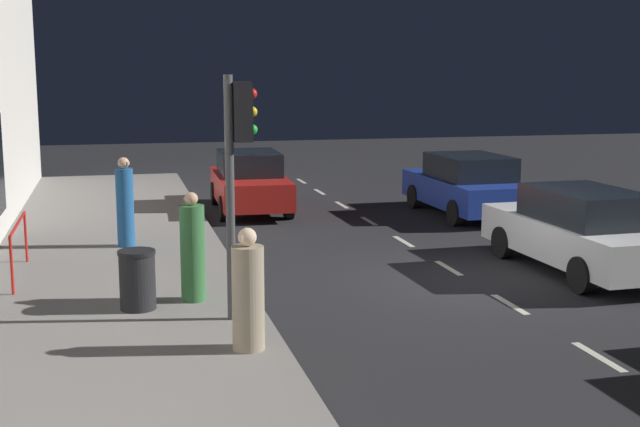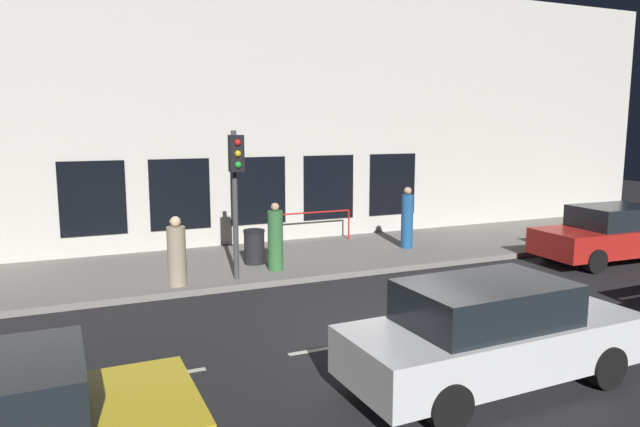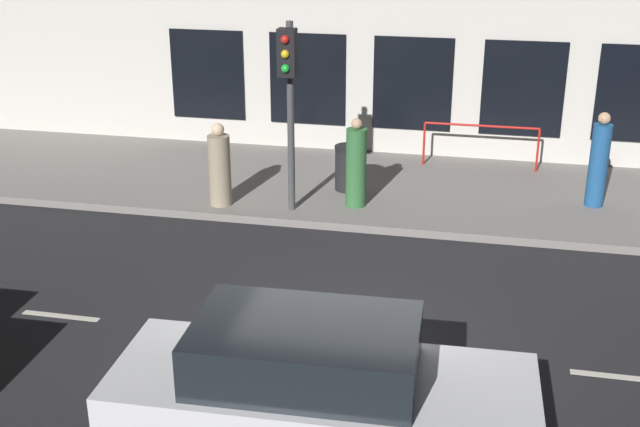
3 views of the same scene
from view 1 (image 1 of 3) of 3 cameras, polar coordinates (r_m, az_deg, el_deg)
name	(u,v)px [view 1 (image 1 of 3)]	position (r m, az deg, el deg)	size (l,w,h in m)	color
ground_plane	(470,281)	(15.57, 9.99, -4.45)	(60.00, 60.00, 0.00)	#232326
sidewalk	(112,299)	(14.29, -13.75, -5.56)	(4.50, 32.00, 0.15)	gray
lane_centre_line	(449,268)	(16.46, 8.60, -3.62)	(0.12, 27.20, 0.01)	beige
traffic_light	(238,150)	(12.16, -5.52, 4.28)	(0.47, 0.32, 3.53)	#424244
parked_car_0	(467,185)	(22.27, 9.81, 1.89)	(2.05, 4.46, 1.58)	#1E389E
parked_car_1	(581,231)	(16.53, 17.04, -1.10)	(1.93, 4.63, 1.58)	silver
parked_car_3	(250,182)	(22.66, -4.73, 2.13)	(1.97, 4.33, 1.58)	red
pedestrian_0	(248,295)	(11.08, -4.83, -5.44)	(0.60, 0.60, 1.61)	gray
pedestrian_1	(125,205)	(17.84, -12.91, 0.55)	(0.50, 0.50, 1.84)	#1E5189
pedestrian_2	(193,251)	(13.48, -8.51, -2.51)	(0.52, 0.52, 1.72)	#336B38
trash_bin	(137,280)	(13.22, -12.11, -4.34)	(0.57, 0.57, 0.91)	black
red_railing	(18,235)	(15.74, -19.52, -1.39)	(0.05, 2.48, 0.97)	red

